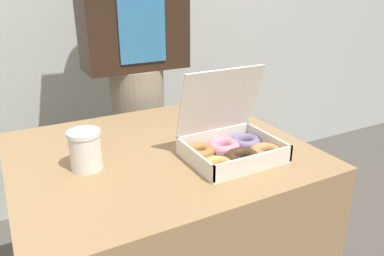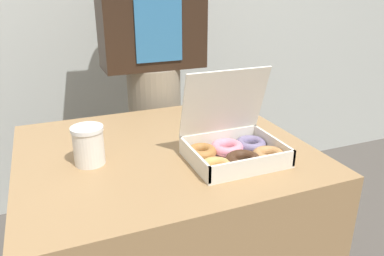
% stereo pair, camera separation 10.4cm
% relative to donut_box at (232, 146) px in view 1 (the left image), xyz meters
% --- Properties ---
extents(table, '(0.90, 0.78, 0.76)m').
position_rel_donut_box_xyz_m(table, '(-0.17, 0.16, -0.42)').
color(table, '#99754C').
rests_on(table, ground_plane).
extents(donut_box, '(0.31, 0.25, 0.27)m').
position_rel_donut_box_xyz_m(donut_box, '(0.00, 0.00, 0.00)').
color(donut_box, silver).
rests_on(donut_box, table).
extents(coffee_cup, '(0.09, 0.09, 0.12)m').
position_rel_donut_box_xyz_m(coffee_cup, '(-0.41, 0.13, 0.02)').
color(coffee_cup, silver).
rests_on(coffee_cup, table).
extents(person_customer, '(0.45, 0.25, 1.66)m').
position_rel_donut_box_xyz_m(person_customer, '(-0.03, 0.74, 0.08)').
color(person_customer, gray).
rests_on(person_customer, ground_plane).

